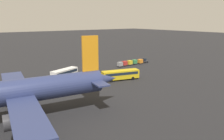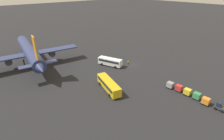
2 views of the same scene
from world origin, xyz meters
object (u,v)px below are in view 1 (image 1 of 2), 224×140
object	(u,v)px
airplane	(11,93)
worker_person	(67,71)
shuttle_bus_far	(120,74)
baggage_tug	(145,61)
shuttle_bus_near	(65,73)
cargo_cart_grey	(120,64)
cargo_cart_red	(125,63)
cargo_cart_green	(135,62)
cargo_cart_orange	(140,61)
cargo_cart_yellow	(130,62)

from	to	relation	value
airplane	worker_person	bearing A→B (deg)	-121.23
shuttle_bus_far	baggage_tug	world-z (taller)	shuttle_bus_far
shuttle_bus_near	cargo_cart_grey	distance (m)	26.20
cargo_cart_red	cargo_cart_green	bearing A→B (deg)	-179.41
airplane	shuttle_bus_near	bearing A→B (deg)	-123.29
baggage_tug	cargo_cart_green	world-z (taller)	baggage_tug
baggage_tug	cargo_cart_grey	world-z (taller)	baggage_tug
cargo_cart_orange	cargo_cart_yellow	bearing A→B (deg)	-5.26
cargo_cart_orange	cargo_cart_red	world-z (taller)	same
shuttle_bus_far	cargo_cart_grey	world-z (taller)	shuttle_bus_far
worker_person	shuttle_bus_far	bearing A→B (deg)	117.74
cargo_cart_green	cargo_cart_grey	xyz separation A→B (m)	(8.46, 0.50, 0.00)
cargo_cart_red	cargo_cart_yellow	bearing A→B (deg)	179.91
baggage_tug	cargo_cart_grey	distance (m)	14.71
shuttle_bus_near	cargo_cart_yellow	world-z (taller)	shuttle_bus_near
cargo_cart_yellow	cargo_cart_grey	xyz separation A→B (m)	(5.64, 0.44, 0.00)
worker_person	cargo_cart_orange	bearing A→B (deg)	174.25
airplane	baggage_tug	xyz separation A→B (m)	(-61.78, -28.08, -5.01)
cargo_cart_orange	baggage_tug	bearing A→B (deg)	-171.28
shuttle_bus_far	cargo_cart_orange	distance (m)	28.09
shuttle_bus_near	baggage_tug	bearing A→B (deg)	163.99
worker_person	cargo_cart_grey	size ratio (longest dim) A/B	0.84
shuttle_bus_near	baggage_tug	world-z (taller)	shuttle_bus_near
cargo_cart_yellow	shuttle_bus_far	bearing A→B (deg)	41.98
worker_person	cargo_cart_grey	bearing A→B (deg)	171.55
cargo_cart_green	cargo_cart_grey	world-z (taller)	same
cargo_cart_red	cargo_cart_grey	size ratio (longest dim) A/B	1.00
shuttle_bus_far	cargo_cart_yellow	bearing A→B (deg)	-123.33
cargo_cart_green	cargo_cart_red	world-z (taller)	same
shuttle_bus_near	airplane	bearing A→B (deg)	27.58
shuttle_bus_near	cargo_cart_yellow	distance (m)	31.84
airplane	cargo_cart_yellow	distance (m)	59.92
cargo_cart_green	cargo_cart_red	xyz separation A→B (m)	(5.64, 0.06, 0.00)
cargo_cart_green	worker_person	bearing A→B (deg)	-5.20
cargo_cart_green	cargo_cart_red	distance (m)	5.64
shuttle_bus_near	cargo_cart_green	distance (m)	34.65
cargo_cart_grey	worker_person	bearing A→B (deg)	-8.45
cargo_cart_green	cargo_cart_grey	bearing A→B (deg)	3.38
airplane	cargo_cart_red	distance (m)	57.45
airplane	cargo_cart_red	world-z (taller)	airplane
shuttle_bus_far	cargo_cart_red	bearing A→B (deg)	-118.39
shuttle_bus_near	cargo_cart_orange	bearing A→B (deg)	163.68
cargo_cart_green	cargo_cart_red	bearing A→B (deg)	0.59
cargo_cart_orange	cargo_cart_yellow	xyz separation A→B (m)	(5.64, -0.52, 0.00)
shuttle_bus_near	shuttle_bus_far	world-z (taller)	same
cargo_cart_red	cargo_cart_grey	xyz separation A→B (m)	(2.82, 0.44, 0.00)
shuttle_bus_far	cargo_cart_red	xyz separation A→B (m)	(-14.97, -16.01, -0.71)
worker_person	shuttle_bus_near	bearing A→B (deg)	59.63
cargo_cart_green	cargo_cart_red	size ratio (longest dim) A/B	1.00
baggage_tug	worker_person	bearing A→B (deg)	-5.58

